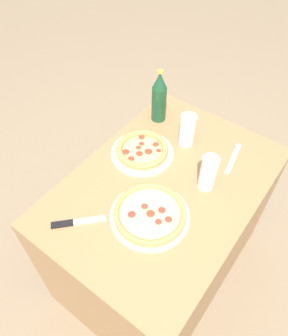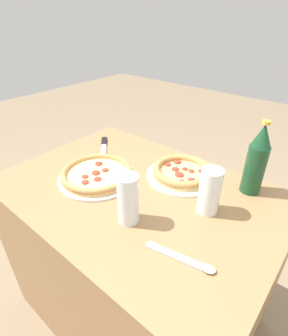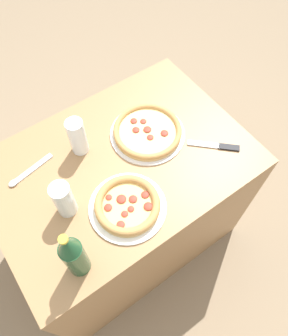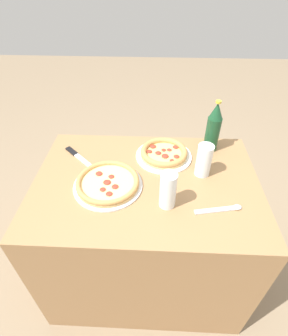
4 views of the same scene
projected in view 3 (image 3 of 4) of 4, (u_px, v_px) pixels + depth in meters
ground_plane at (128, 230)px, 1.86m from camera, size 8.00×8.00×0.00m
table at (124, 203)px, 1.54m from camera, size 0.98×0.69×0.74m
pizza_pepperoni at (147, 132)px, 1.27m from camera, size 0.29×0.29×0.04m
pizza_veggie at (127, 205)px, 1.11m from camera, size 0.27×0.27×0.04m
glass_orange_juice at (78, 138)px, 1.19m from camera, size 0.06×0.06×0.16m
glass_mango_juice at (64, 201)px, 1.07m from camera, size 0.07×0.07×0.15m
beer_bottle at (73, 255)px, 0.92m from camera, size 0.07×0.07×0.26m
knife at (216, 146)px, 1.25m from camera, size 0.16×0.15×0.01m
spoon at (26, 174)px, 1.19m from camera, size 0.19×0.06×0.01m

